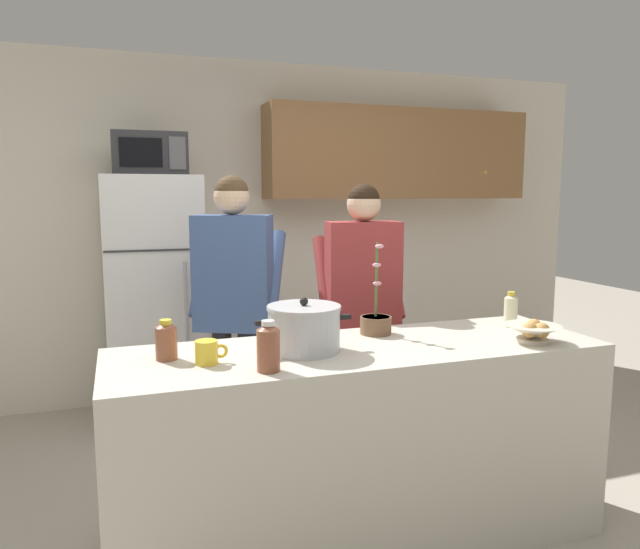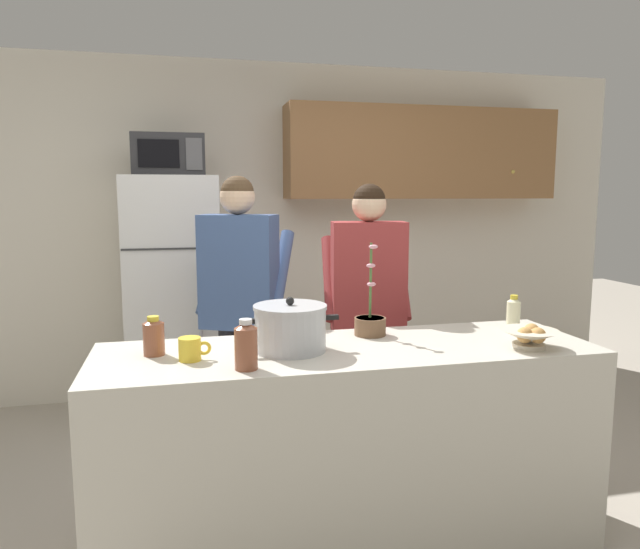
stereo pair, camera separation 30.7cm
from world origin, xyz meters
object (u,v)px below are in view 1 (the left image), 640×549
(cooking_pot, at_px, (304,328))
(bottle_mid_counter, at_px, (268,347))
(bottle_far_corner, at_px, (511,310))
(microwave, at_px, (149,154))
(bottle_near_edge, at_px, (166,340))
(coffee_mug, at_px, (207,352))
(person_by_sink, at_px, (362,292))
(refrigerator, at_px, (155,300))
(potted_orchid, at_px, (376,321))
(person_near_pot, at_px, (234,288))
(bread_bowl, at_px, (533,332))

(cooking_pot, bearing_deg, bottle_mid_counter, -133.15)
(bottle_far_corner, bearing_deg, microwave, 133.80)
(bottle_near_edge, bearing_deg, coffee_mug, -38.56)
(microwave, distance_m, bottle_far_corner, 2.52)
(microwave, xyz_separation_m, cooking_pot, (0.51, -1.82, -0.83))
(microwave, height_order, person_by_sink, microwave)
(refrigerator, relative_size, coffee_mug, 13.06)
(bottle_far_corner, bearing_deg, potted_orchid, 173.47)
(microwave, height_order, coffee_mug, microwave)
(person_near_pot, relative_size, coffee_mug, 12.91)
(microwave, distance_m, potted_orchid, 2.07)
(person_near_pot, xyz_separation_m, potted_orchid, (0.55, -0.74, -0.08))
(microwave, relative_size, bread_bowl, 1.89)
(cooking_pot, bearing_deg, person_near_pot, 97.79)
(cooking_pot, relative_size, bottle_mid_counter, 2.17)
(bottle_near_edge, xyz_separation_m, potted_orchid, (0.99, 0.12, -0.02))
(bottle_mid_counter, bearing_deg, coffee_mug, 140.21)
(coffee_mug, relative_size, bottle_mid_counter, 0.67)
(bottle_near_edge, xyz_separation_m, bottle_mid_counter, (0.35, -0.29, 0.01))
(refrigerator, distance_m, bread_bowl, 2.56)
(bottle_near_edge, relative_size, bottle_mid_counter, 0.84)
(bottle_near_edge, bearing_deg, bottle_far_corner, 1.44)
(coffee_mug, distance_m, bottle_far_corner, 1.56)
(person_near_pot, distance_m, coffee_mug, 1.03)
(coffee_mug, distance_m, bottle_mid_counter, 0.27)
(coffee_mug, height_order, bottle_far_corner, bottle_far_corner)
(person_near_pot, relative_size, potted_orchid, 3.82)
(refrigerator, bearing_deg, person_by_sink, -44.70)
(person_by_sink, distance_m, bread_bowl, 1.04)
(person_by_sink, bearing_deg, cooking_pot, -128.32)
(person_near_pot, distance_m, bottle_near_edge, 0.97)
(refrigerator, height_order, bottle_mid_counter, refrigerator)
(microwave, bearing_deg, coffee_mug, -87.20)
(coffee_mug, xyz_separation_m, bottle_mid_counter, (0.21, -0.17, 0.05))
(cooking_pot, xyz_separation_m, bottle_mid_counter, (-0.21, -0.23, -0.00))
(bottle_far_corner, bearing_deg, person_by_sink, 129.99)
(coffee_mug, relative_size, bottle_far_corner, 0.73)
(coffee_mug, relative_size, bottle_near_edge, 0.79)
(person_by_sink, height_order, bottle_mid_counter, person_by_sink)
(person_by_sink, bearing_deg, potted_orchid, -106.81)
(person_near_pot, distance_m, bottle_far_corner, 1.50)
(bottle_mid_counter, relative_size, bottle_far_corner, 1.10)
(microwave, relative_size, potted_orchid, 1.08)
(cooking_pot, distance_m, bottle_near_edge, 0.57)
(cooking_pot, xyz_separation_m, potted_orchid, (0.42, 0.19, -0.04))
(coffee_mug, xyz_separation_m, bottle_near_edge, (-0.15, 0.12, 0.03))
(cooking_pot, height_order, potted_orchid, potted_orchid)
(refrigerator, height_order, coffee_mug, refrigerator)
(bread_bowl, relative_size, bottle_far_corner, 1.41)
(microwave, height_order, bottle_mid_counter, microwave)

